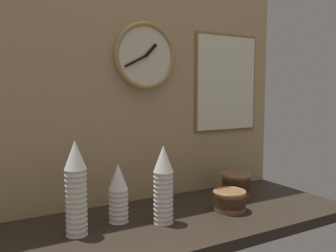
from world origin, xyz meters
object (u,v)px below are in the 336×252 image
bowl_stack_far_right (236,184)px  menu_board (226,83)px  cup_stack_center_left (76,188)px  bowl_stack_right (229,200)px  cup_stack_center (118,193)px  cup_stack_center_right (163,184)px  wall_clock (145,56)px

bowl_stack_far_right → menu_board: 48.22cm
cup_stack_center_left → bowl_stack_right: 60.54cm
cup_stack_center_left → cup_stack_center: cup_stack_center_left is taller
cup_stack_center → cup_stack_center_right: size_ratio=0.76×
cup_stack_center_left → menu_board: size_ratio=0.67×
cup_stack_center_left → wall_clock: bearing=31.6°
cup_stack_center → wall_clock: bearing=42.3°
cup_stack_center_left → cup_stack_center: 17.68cm
cup_stack_center_right → bowl_stack_right: size_ratio=2.13×
cup_stack_center_left → cup_stack_center: (16.40, 4.23, -5.05)cm
cup_stack_center_left → bowl_stack_far_right: cup_stack_center_left is taller
bowl_stack_far_right → wall_clock: wall_clock is taller
cup_stack_center_right → bowl_stack_right: 30.60cm
bowl_stack_right → menu_board: size_ratio=0.28×
bowl_stack_right → wall_clock: size_ratio=0.47×
cup_stack_center_right → bowl_stack_far_right: (45.14, 13.14, -8.73)cm
cup_stack_center_left → bowl_stack_right: cup_stack_center_left is taller
cup_stack_center → bowl_stack_far_right: (58.89, 4.40, -5.37)cm
cup_stack_center_left → bowl_stack_right: bearing=-6.0°
cup_stack_center_right → bowl_stack_right: cup_stack_center_right is taller
bowl_stack_right → menu_board: menu_board is taller
cup_stack_center_left → wall_clock: wall_clock is taller
cup_stack_center_left → wall_clock: size_ratio=1.12×
cup_stack_center_left → bowl_stack_far_right: 76.50cm
cup_stack_center_left → cup_stack_center: bearing=14.4°
bowl_stack_far_right → cup_stack_center_right: bearing=-163.8°
wall_clock → bowl_stack_right: bearing=-51.5°
bowl_stack_far_right → wall_clock: size_ratio=0.47×
bowl_stack_right → wall_clock: wall_clock is taller
cup_stack_center_right → bowl_stack_far_right: 47.81cm
menu_board → wall_clock: bearing=-178.8°
wall_clock → menu_board: 45.40cm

